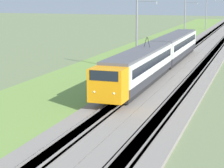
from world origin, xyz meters
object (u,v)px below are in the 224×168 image
object	(u,v)px
catenary_mast_far	(185,20)
catenary_mast_distant	(206,13)
catenary_mast_mid	(137,32)
passenger_train	(160,54)

from	to	relation	value
catenary_mast_far	catenary_mast_distant	distance (m)	35.85
catenary_mast_far	catenary_mast_distant	size ratio (longest dim) A/B	0.98
catenary_mast_mid	catenary_mast_distant	distance (m)	71.69
catenary_mast_far	catenary_mast_distant	xyz separation A→B (m)	(35.85, 0.00, 0.07)
passenger_train	catenary_mast_mid	size ratio (longest dim) A/B	4.22
catenary_mast_mid	catenary_mast_far	bearing A→B (deg)	-0.01
catenary_mast_mid	catenary_mast_distant	xyz separation A→B (m)	(71.69, -0.00, -0.27)
catenary_mast_mid	catenary_mast_distant	size ratio (longest dim) A/B	1.06
passenger_train	catenary_mast_mid	distance (m)	3.88
passenger_train	catenary_mast_mid	bearing A→B (deg)	-85.90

